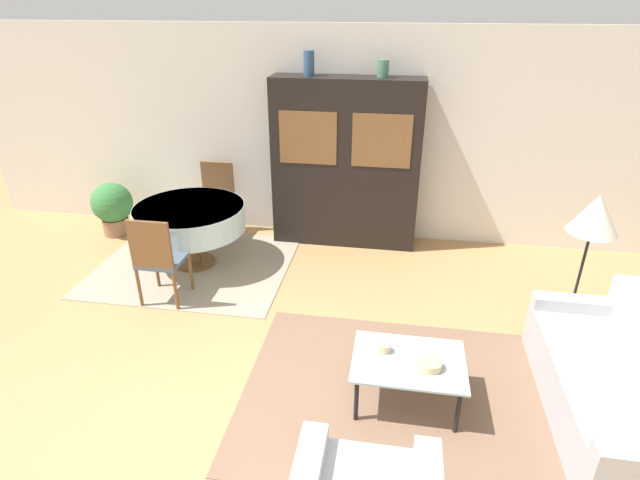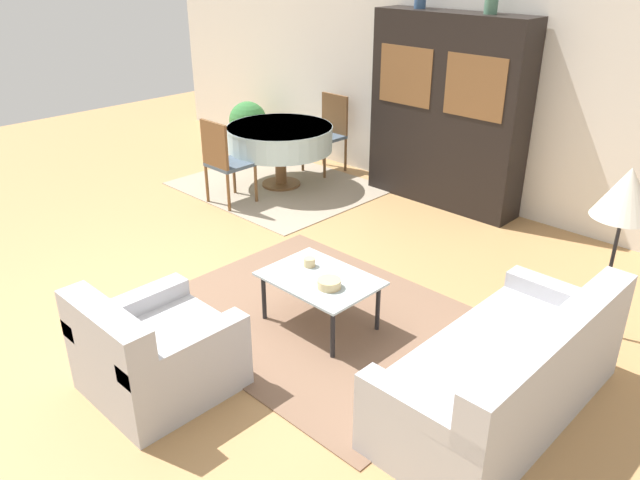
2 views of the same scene
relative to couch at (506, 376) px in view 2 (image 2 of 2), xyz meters
name	(u,v)px [view 2 (image 2 of 2)]	position (x,y,z in m)	size (l,w,h in m)	color
ground_plane	(195,298)	(-2.63, -0.54, -0.29)	(14.00, 14.00, 0.00)	tan
wall_back	(447,81)	(-2.63, 3.09, 1.06)	(10.00, 0.06, 2.70)	silver
area_rug	(321,319)	(-1.61, -0.02, -0.29)	(2.59, 2.02, 0.01)	brown
dining_rug	(278,186)	(-4.15, 1.81, -0.29)	(2.29, 1.92, 0.01)	gray
couch	(506,376)	(0.00, 0.00, 0.00)	(0.84, 1.86, 0.79)	#B2B2B7
armchair	(154,353)	(-1.81, -1.43, 0.00)	(0.86, 0.89, 0.76)	#B2B2B7
coffee_table	(320,282)	(-1.57, -0.08, 0.09)	(0.88, 0.63, 0.42)	black
display_cabinet	(447,112)	(-2.42, 2.83, 0.77)	(1.85, 0.43, 2.13)	black
dining_table	(280,138)	(-4.15, 1.87, 0.32)	(1.29, 1.29, 0.76)	brown
dining_chair_near	(223,158)	(-4.15, 0.99, 0.27)	(0.44, 0.44, 0.99)	brown
dining_chair_far	(329,129)	(-4.15, 2.74, 0.27)	(0.44, 0.44, 0.99)	brown
floor_lamp	(626,197)	(0.07, 1.36, 0.85)	(0.45, 0.45, 1.36)	black
cup	(309,262)	(-1.76, 0.00, 0.17)	(0.09, 0.09, 0.07)	tan
bowl	(329,284)	(-1.41, -0.14, 0.17)	(0.18, 0.18, 0.07)	tan
vase_short	(491,4)	(-2.01, 2.83, 1.94)	(0.13, 0.13, 0.20)	#4C7A60
potted_plant	(248,124)	(-5.56, 2.52, 0.12)	(0.54, 0.54, 0.73)	#93664C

